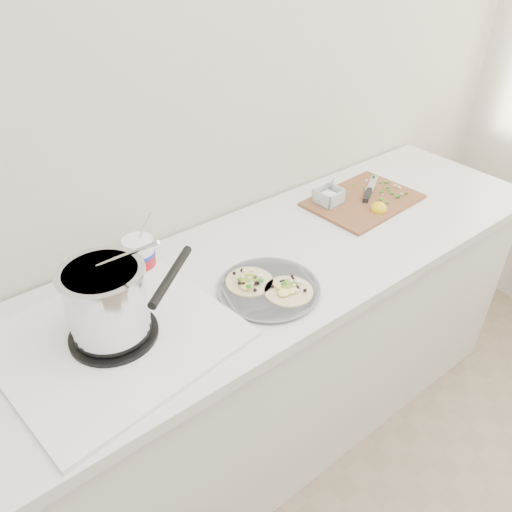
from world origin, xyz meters
TOP-DOWN VIEW (x-y plane):
  - counter at (0.00, 1.43)m, footprint 2.44×0.66m
  - stove at (-0.48, 1.39)m, footprint 0.64×0.60m
  - taco_plate at (-0.03, 1.29)m, footprint 0.31×0.31m
  - tub at (-0.28, 1.62)m, footprint 0.10×0.10m
  - cutboard at (0.61, 1.50)m, footprint 0.45×0.32m

SIDE VIEW (x-z plane):
  - counter at x=0.00m, z-range 0.00..0.90m
  - cutboard at x=0.61m, z-range 0.88..0.95m
  - taco_plate at x=-0.03m, z-range 0.90..0.94m
  - tub at x=-0.28m, z-range 0.86..1.08m
  - stove at x=-0.48m, z-range 0.85..1.13m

